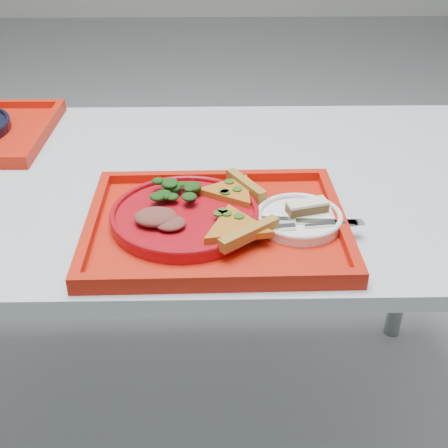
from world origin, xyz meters
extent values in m
plane|color=gray|center=(0.00, 0.00, 0.00)|extent=(10.00, 10.00, 0.00)
cube|color=#ACB7C1|center=(0.00, 0.00, 0.73)|extent=(1.60, 0.80, 0.03)
cylinder|color=gray|center=(0.72, 0.32, 0.36)|extent=(0.05, 0.05, 0.72)
cube|color=#BA1A09|center=(0.15, -0.21, 0.76)|extent=(0.45, 0.36, 0.01)
cylinder|color=#A00A14|center=(0.09, -0.20, 0.77)|extent=(0.26, 0.26, 0.02)
cylinder|color=white|center=(0.29, -0.21, 0.77)|extent=(0.15, 0.15, 0.01)
ellipsoid|color=black|center=(0.07, -0.14, 0.80)|extent=(0.08, 0.07, 0.04)
ellipsoid|color=brown|center=(0.04, -0.23, 0.79)|extent=(0.07, 0.06, 0.02)
cube|color=#4C3119|center=(0.31, -0.19, 0.78)|extent=(0.08, 0.05, 0.02)
cube|color=beige|center=(0.31, -0.19, 0.79)|extent=(0.08, 0.05, 0.00)
cube|color=silver|center=(0.30, -0.23, 0.78)|extent=(0.19, 0.03, 0.01)
cube|color=silver|center=(0.29, -0.25, 0.78)|extent=(0.19, 0.04, 0.01)
camera|label=1|loc=(0.14, -1.04, 1.29)|focal=45.00mm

